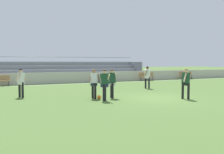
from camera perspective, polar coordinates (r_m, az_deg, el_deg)
The scene contains 15 objects.
ground_plane at distance 14.27m, azimuth 10.68°, elevation -4.78°, with size 160.00×160.00×0.00m, color #4C6B30.
field_line_sideline at distance 23.85m, azimuth -4.65°, elevation -1.44°, with size 44.00×0.12×0.01m, color white.
sideline_wall at distance 24.96m, azimuth -5.63°, elevation -0.01°, with size 48.00×0.16×1.07m, color #BCB7AD.
bleacher_stand at distance 26.56m, azimuth -12.22°, elevation 1.42°, with size 18.92×2.93×2.64m.
bench_far_right at distance 30.79m, azimuth 16.76°, elevation 0.53°, with size 1.80×0.40×0.90m.
bench_centre_sideline at distance 27.39m, azimuth 7.99°, elevation 0.30°, with size 1.80×0.40×0.90m.
trash_bin at distance 24.48m, azimuth -2.75°, elevation -0.26°, with size 0.58×0.58×0.90m, color #3D424C.
spectator_seated at distance 30.69m, azimuth 16.91°, elevation 0.81°, with size 0.36×0.42×1.21m.
player_dark_wide_left at distance 12.89m, azimuth -1.77°, elevation -1.21°, with size 0.45×0.54×1.65m.
player_white_trailing_run at distance 13.72m, azimuth -4.21°, elevation -0.96°, with size 0.63×0.49×1.65m.
player_dark_pressing_high at distance 14.10m, azimuth 16.69°, elevation -0.88°, with size 0.64×0.46×1.68m.
player_dark_overlapping at distance 13.84m, azimuth -0.02°, elevation -0.92°, with size 0.57×0.48×1.64m.
player_white_challenging at distance 15.08m, azimuth -20.33°, elevation -0.70°, with size 0.64×0.49×1.67m.
player_white_dropping_back at distance 19.11m, azimuth 8.18°, elevation 0.40°, with size 0.68×0.48×1.71m.
soccer_ball at distance 13.58m, azimuth -3.01°, elevation -4.68°, with size 0.22×0.22×0.22m, color orange.
Camera 1 is at (-8.25, -11.47, 2.02)m, focal length 39.54 mm.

